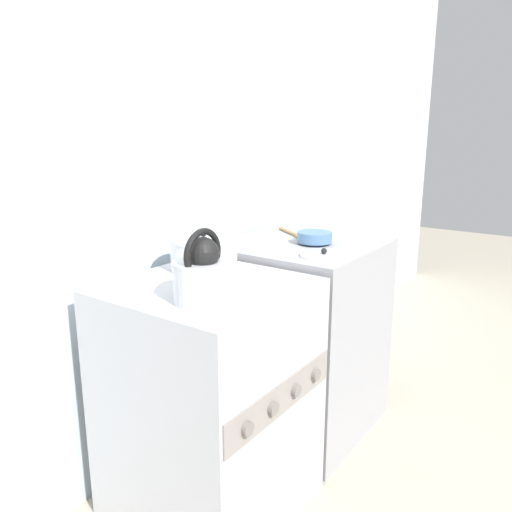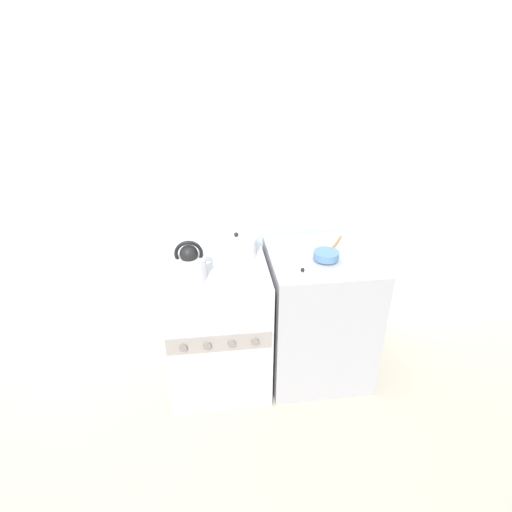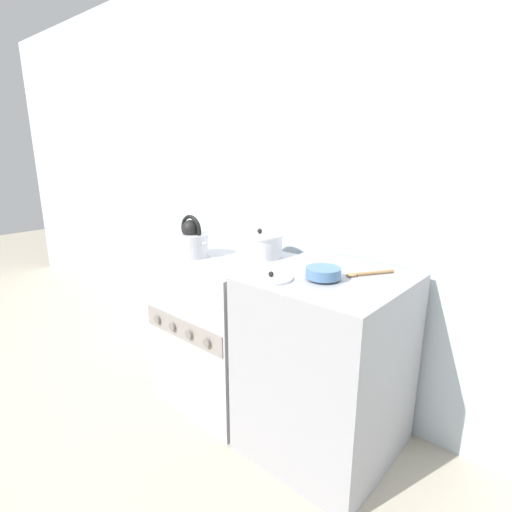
# 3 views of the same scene
# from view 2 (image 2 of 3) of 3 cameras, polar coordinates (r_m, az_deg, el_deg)

# --- Properties ---
(ground_plane) EXTENTS (12.00, 12.00, 0.00)m
(ground_plane) POSITION_cam_2_polar(r_m,az_deg,el_deg) (2.65, -4.73, -21.09)
(ground_plane) COLOR #B2A893
(wall_back) EXTENTS (7.00, 0.06, 2.50)m
(wall_back) POSITION_cam_2_polar(r_m,az_deg,el_deg) (2.58, -6.60, 10.74)
(wall_back) COLOR silver
(wall_back) RESTS_ON ground_plane
(stove) EXTENTS (0.62, 0.63, 0.85)m
(stove) POSITION_cam_2_polar(r_m,az_deg,el_deg) (2.59, -5.43, -9.77)
(stove) COLOR #B2B2B7
(stove) RESTS_ON ground_plane
(counter) EXTENTS (0.64, 0.65, 0.88)m
(counter) POSITION_cam_2_polar(r_m,az_deg,el_deg) (2.68, 8.75, -8.19)
(counter) COLOR #99999E
(counter) RESTS_ON ground_plane
(kettle) EXTENTS (0.22, 0.18, 0.23)m
(kettle) POSITION_cam_2_polar(r_m,az_deg,el_deg) (2.22, -9.41, -1.15)
(kettle) COLOR silver
(kettle) RESTS_ON stove
(cooking_pot) EXTENTS (0.25, 0.25, 0.15)m
(cooking_pot) POSITION_cam_2_polar(r_m,az_deg,el_deg) (2.45, -2.81, 1.47)
(cooking_pot) COLOR silver
(cooking_pot) RESTS_ON stove
(enamel_bowl) EXTENTS (0.15, 0.15, 0.05)m
(enamel_bowl) POSITION_cam_2_polar(r_m,az_deg,el_deg) (2.39, 9.99, 0.09)
(enamel_bowl) COLOR #4C729E
(enamel_bowl) RESTS_ON counter
(loose_pot_lid) EXTENTS (0.19, 0.19, 0.03)m
(loose_pot_lid) POSITION_cam_2_polar(r_m,az_deg,el_deg) (2.24, 6.65, -2.36)
(loose_pot_lid) COLOR silver
(loose_pot_lid) RESTS_ON counter
(wooden_spoon) EXTENTS (0.15, 0.21, 0.02)m
(wooden_spoon) POSITION_cam_2_polar(r_m,az_deg,el_deg) (2.58, 11.20, 1.61)
(wooden_spoon) COLOR #A37A4C
(wooden_spoon) RESTS_ON counter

